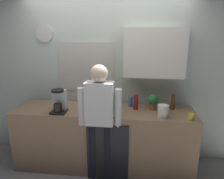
% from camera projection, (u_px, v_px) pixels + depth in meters
% --- Properties ---
extents(ground_plane, '(8.00, 8.00, 0.00)m').
position_uv_depth(ground_plane, '(101.00, 177.00, 3.07)').
color(ground_plane, '#9E998E').
extents(kitchen_counter, '(2.57, 0.64, 0.90)m').
position_uv_depth(kitchen_counter, '(104.00, 138.00, 3.24)').
color(kitchen_counter, '#937251').
rests_on(kitchen_counter, ground_plane).
extents(dishwasher_panel, '(0.56, 0.02, 0.81)m').
position_uv_depth(dishwasher_panel, '(108.00, 153.00, 2.92)').
color(dishwasher_panel, black).
rests_on(dishwasher_panel, ground_plane).
extents(back_wall_assembly, '(4.17, 0.42, 2.60)m').
position_uv_depth(back_wall_assembly, '(113.00, 73.00, 3.37)').
color(back_wall_assembly, silver).
rests_on(back_wall_assembly, ground_plane).
extents(coffee_maker, '(0.20, 0.20, 0.33)m').
position_uv_depth(coffee_maker, '(59.00, 102.00, 2.99)').
color(coffee_maker, black).
rests_on(coffee_maker, kitchen_counter).
extents(bottle_red_vinegar, '(0.06, 0.06, 0.22)m').
position_uv_depth(bottle_red_vinegar, '(136.00, 102.00, 3.09)').
color(bottle_red_vinegar, maroon).
rests_on(bottle_red_vinegar, kitchen_counter).
extents(bottle_amber_beer, '(0.06, 0.06, 0.23)m').
position_uv_depth(bottle_amber_beer, '(173.00, 102.00, 3.09)').
color(bottle_amber_beer, brown).
rests_on(bottle_amber_beer, kitchen_counter).
extents(bottle_clear_soda, '(0.09, 0.09, 0.28)m').
position_uv_depth(bottle_clear_soda, '(112.00, 103.00, 2.96)').
color(bottle_clear_soda, '#2D8C33').
rests_on(bottle_clear_soda, kitchen_counter).
extents(bottle_olive_oil, '(0.06, 0.06, 0.25)m').
position_uv_depth(bottle_olive_oil, '(108.00, 99.00, 3.17)').
color(bottle_olive_oil, olive).
rests_on(bottle_olive_oil, kitchen_counter).
extents(cup_yellow_cup, '(0.07, 0.07, 0.08)m').
position_uv_depth(cup_yellow_cup, '(191.00, 117.00, 2.76)').
color(cup_yellow_cup, yellow).
rests_on(cup_yellow_cup, kitchen_counter).
extents(mixing_bowl, '(0.22, 0.22, 0.08)m').
position_uv_depth(mixing_bowl, '(94.00, 101.00, 3.36)').
color(mixing_bowl, orange).
rests_on(mixing_bowl, kitchen_counter).
extents(potted_plant, '(0.15, 0.15, 0.23)m').
position_uv_depth(potted_plant, '(153.00, 101.00, 3.08)').
color(potted_plant, '#9E5638').
rests_on(potted_plant, kitchen_counter).
extents(dish_soap, '(0.06, 0.06, 0.18)m').
position_uv_depth(dish_soap, '(131.00, 102.00, 3.22)').
color(dish_soap, blue).
rests_on(dish_soap, kitchen_counter).
extents(storage_canister, '(0.14, 0.14, 0.17)m').
position_uv_depth(storage_canister, '(163.00, 111.00, 2.82)').
color(storage_canister, silver).
rests_on(storage_canister, kitchen_counter).
extents(person_at_sink, '(0.57, 0.22, 1.60)m').
position_uv_depth(person_at_sink, '(100.00, 115.00, 2.82)').
color(person_at_sink, black).
rests_on(person_at_sink, ground_plane).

